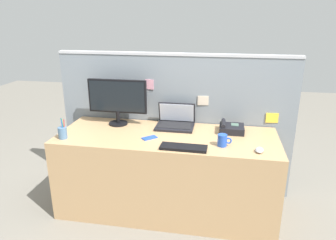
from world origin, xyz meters
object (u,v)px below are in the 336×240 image
Objects in this scene: laptop at (176,121)px; coffee_mug at (223,140)px; cell_phone_blue_case at (149,138)px; pen_cup at (63,133)px; computer_mouse_right_hand at (259,150)px; desk_phone at (231,128)px; desktop_monitor at (117,99)px; keyboard_main at (184,147)px.

laptop is 3.05× the size of coffee_mug.
cell_phone_blue_case is 1.12× the size of coffee_mug.
pen_cup is (-0.88, -0.46, 0.00)m from laptop.
computer_mouse_right_hand is 0.56× the size of pen_cup.
desktop_monitor is at bearing 178.40° from desk_phone.
desk_phone is (1.04, -0.03, -0.21)m from desktop_monitor.
desktop_monitor reaches higher than laptop.
laptop is 2.72× the size of cell_phone_blue_case.
laptop is 0.38m from cell_phone_blue_case.
keyboard_main is 0.35m from cell_phone_blue_case.
coffee_mug is (1.31, 0.07, -0.00)m from pen_cup.
keyboard_main is at bearing -34.33° from desktop_monitor.
desktop_monitor is 2.59× the size of desk_phone.
cell_phone_blue_case is (0.37, -0.30, -0.24)m from desktop_monitor.
desktop_monitor is 3.10× the size of pen_cup.
laptop is 0.84m from computer_mouse_right_hand.
desk_phone reaches higher than computer_mouse_right_hand.
cell_phone_blue_case is at bearing 10.16° from pen_cup.
cell_phone_blue_case is (0.71, 0.13, -0.05)m from pen_cup.
cell_phone_blue_case is (-0.67, -0.27, -0.03)m from desk_phone.
desktop_monitor reaches higher than cell_phone_blue_case.
cell_phone_blue_case is 0.61m from coffee_mug.
pen_cup is at bearing -123.58° from cell_phone_blue_case.
desktop_monitor is at bearing -172.92° from cell_phone_blue_case.
desktop_monitor reaches higher than coffee_mug.
desktop_monitor reaches higher than keyboard_main.
computer_mouse_right_hand is (0.71, -0.45, -0.03)m from laptop.
keyboard_main is at bearing -74.23° from laptop.
coffee_mug is at bearing 175.18° from computer_mouse_right_hand.
cell_phone_blue_case is (-0.31, 0.16, -0.01)m from keyboard_main.
laptop is 0.51m from desk_phone.
desktop_monitor reaches higher than computer_mouse_right_hand.
computer_mouse_right_hand is 1.59m from pen_cup.
computer_mouse_right_hand is 0.89× the size of coffee_mug.
computer_mouse_right_hand is (1.25, -0.42, -0.23)m from desktop_monitor.
coffee_mug is at bearing -101.81° from desk_phone.
laptop is 0.94× the size of keyboard_main.
desk_phone is 1.90× the size of coffee_mug.
laptop reaches higher than computer_mouse_right_hand.
pen_cup is (-1.59, -0.01, 0.03)m from computer_mouse_right_hand.
computer_mouse_right_hand is 0.80× the size of cell_phone_blue_case.
pen_cup is at bearing -176.76° from coffee_mug.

